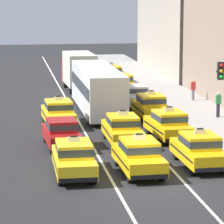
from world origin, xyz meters
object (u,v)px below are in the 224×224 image
(taxi_left_nearest, at_px, (74,158))
(box_truck_center_fourth, at_px, (78,70))
(taxi_center_second, at_px, (123,129))
(taxi_center_nearest, at_px, (139,155))
(sedan_right_fourth, at_px, (135,95))
(taxi_right_nearest, at_px, (199,149))
(taxi_left_third, at_px, (59,112))
(taxi_right_second, at_px, (168,124))
(pedestrian_near_crosswalk, at_px, (218,104))
(bus_center_third, at_px, (97,88))
(taxi_right_sixth, at_px, (111,74))
(taxi_right_third, at_px, (151,106))
(sedan_left_second, at_px, (62,132))
(taxi_right_fifth, at_px, (121,83))
(pedestrian_trailing, at_px, (193,90))

(taxi_left_nearest, distance_m, box_truck_center_fourth, 27.81)
(taxi_left_nearest, relative_size, taxi_center_second, 1.00)
(taxi_center_nearest, height_order, box_truck_center_fourth, box_truck_center_fourth)
(taxi_center_second, bearing_deg, taxi_center_nearest, -92.73)
(sedan_right_fourth, bearing_deg, taxi_right_nearest, -90.57)
(taxi_left_third, relative_size, taxi_right_second, 0.99)
(sedan_right_fourth, xyz_separation_m, pedestrian_near_crosswalk, (4.55, -5.99, 0.17))
(bus_center_third, distance_m, taxi_right_nearest, 15.70)
(box_truck_center_fourth, relative_size, taxi_right_sixth, 1.53)
(taxi_center_second, xyz_separation_m, sedan_right_fourth, (3.06, 12.24, -0.03))
(taxi_right_third, distance_m, pedestrian_near_crosswalk, 4.55)
(taxi_right_nearest, relative_size, pedestrian_near_crosswalk, 2.67)
(pedestrian_near_crosswalk, bearing_deg, box_truck_center_fourth, 117.56)
(sedan_left_second, bearing_deg, taxi_left_third, 87.22)
(taxi_center_second, bearing_deg, sedan_right_fourth, 75.98)
(taxi_left_nearest, distance_m, taxi_right_second, 9.47)
(box_truck_center_fourth, bearing_deg, taxi_center_second, -89.30)
(taxi_center_second, bearing_deg, taxi_right_third, 66.19)
(bus_center_third, bearing_deg, taxi_right_fifth, 70.05)
(taxi_left_third, bearing_deg, taxi_right_fifth, 64.00)
(taxi_center_nearest, height_order, taxi_right_second, same)
(taxi_left_third, distance_m, taxi_right_second, 7.81)
(taxi_center_second, xyz_separation_m, taxi_right_sixth, (3.20, 24.87, 0.00))
(taxi_left_nearest, bearing_deg, taxi_right_second, 48.59)
(taxi_right_nearest, height_order, pedestrian_trailing, taxi_right_nearest)
(taxi_center_second, xyz_separation_m, taxi_right_nearest, (2.88, -5.53, 0.00))
(taxi_right_nearest, height_order, taxi_right_sixth, same)
(taxi_left_third, height_order, bus_center_third, bus_center_third)
(box_truck_center_fourth, bearing_deg, sedan_right_fourth, -69.95)
(taxi_center_second, relative_size, taxi_right_third, 1.00)
(taxi_right_third, xyz_separation_m, sedan_right_fourth, (-0.11, 5.07, -0.03))
(taxi_right_nearest, distance_m, taxi_right_second, 6.34)
(taxi_right_third, relative_size, pedestrian_near_crosswalk, 2.67)
(sedan_left_second, relative_size, sedan_right_fourth, 1.01)
(taxi_right_sixth, bearing_deg, taxi_right_nearest, -90.60)
(taxi_center_nearest, height_order, taxi_right_nearest, same)
(taxi_center_nearest, bearing_deg, sedan_right_fourth, 79.73)
(taxi_center_nearest, distance_m, pedestrian_trailing, 21.33)
(bus_center_third, height_order, sedan_right_fourth, bus_center_third)
(sedan_left_second, height_order, taxi_right_nearest, taxi_right_nearest)
(bus_center_third, bearing_deg, taxi_left_nearest, -101.53)
(taxi_center_second, bearing_deg, taxi_right_sixth, 82.67)
(taxi_right_sixth, relative_size, pedestrian_trailing, 2.83)
(taxi_left_nearest, relative_size, sedan_right_fourth, 1.06)
(taxi_center_nearest, bearing_deg, taxi_right_fifth, 82.34)
(taxi_center_nearest, xyz_separation_m, taxi_center_second, (0.30, 6.29, 0.00))
(taxi_center_second, bearing_deg, sedan_left_second, -174.61)
(taxi_left_nearest, relative_size, taxi_right_third, 1.00)
(sedan_left_second, height_order, taxi_right_third, taxi_right_third)
(box_truck_center_fourth, xyz_separation_m, taxi_right_sixth, (3.46, 3.54, -0.90))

